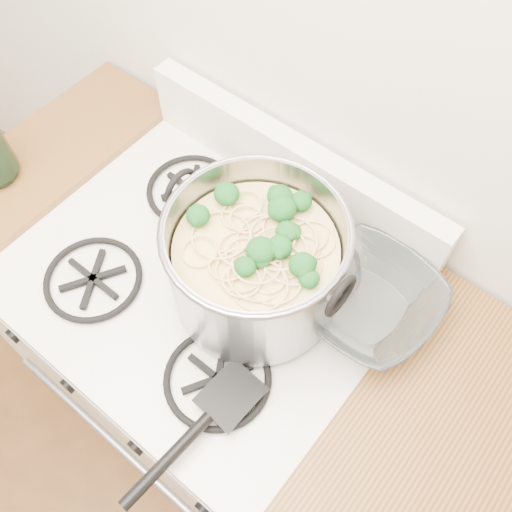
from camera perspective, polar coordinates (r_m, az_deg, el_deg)
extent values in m
plane|color=silver|center=(1.03, 6.08, 23.54)|extent=(3.60, 0.00, 3.60)
cube|color=white|center=(1.64, -3.90, -10.68)|extent=(0.76, 0.65, 0.81)
cube|color=white|center=(1.21, -5.20, -2.61)|extent=(0.76, 0.65, 0.04)
cube|color=black|center=(1.58, -11.78, -18.55)|extent=(0.58, 0.02, 0.46)
cube|color=black|center=(1.19, -5.32, -1.86)|extent=(0.60, 0.56, 0.02)
cylinder|color=black|center=(1.37, -22.87, -7.12)|extent=(0.04, 0.03, 0.04)
cylinder|color=black|center=(1.28, -18.03, -11.97)|extent=(0.04, 0.03, 0.04)
cylinder|color=black|center=(1.21, -11.68, -17.95)|extent=(0.04, 0.03, 0.04)
cylinder|color=black|center=(1.17, -4.98, -23.63)|extent=(0.04, 0.03, 0.04)
cube|color=silver|center=(1.82, -16.05, -0.51)|extent=(0.25, 0.65, 0.88)
cube|color=#4F2F13|center=(1.46, -20.35, 8.85)|extent=(0.25, 0.65, 0.04)
cylinder|color=gray|center=(1.05, 0.00, -0.62)|extent=(0.33, 0.33, 0.22)
torus|color=gray|center=(0.97, 0.00, 2.58)|extent=(0.34, 0.34, 0.01)
torus|color=black|center=(1.06, -7.53, 6.75)|extent=(0.01, 0.08, 0.08)
torus|color=black|center=(0.94, 8.47, -3.98)|extent=(0.01, 0.08, 0.08)
cylinder|color=tan|center=(1.08, 0.00, -1.44)|extent=(0.30, 0.30, 0.16)
sphere|color=#154F19|center=(1.00, 0.00, 1.35)|extent=(0.04, 0.04, 0.04)
sphere|color=#154F19|center=(1.00, 0.00, 1.35)|extent=(0.04, 0.04, 0.04)
sphere|color=#154F19|center=(1.00, 0.00, 1.35)|extent=(0.04, 0.04, 0.04)
sphere|color=#154F19|center=(1.00, 0.00, 1.35)|extent=(0.04, 0.04, 0.04)
sphere|color=#154F19|center=(1.00, 0.00, 1.35)|extent=(0.04, 0.04, 0.04)
sphere|color=#154F19|center=(1.00, 0.00, 1.35)|extent=(0.04, 0.04, 0.04)
sphere|color=#154F19|center=(1.00, 0.00, 1.35)|extent=(0.04, 0.04, 0.04)
sphere|color=#154F19|center=(1.00, 0.00, 1.35)|extent=(0.04, 0.04, 0.04)
sphere|color=#154F19|center=(1.00, 0.00, 1.35)|extent=(0.04, 0.04, 0.04)
sphere|color=#154F19|center=(1.00, 0.00, 1.35)|extent=(0.04, 0.04, 0.04)
sphere|color=#154F19|center=(1.00, 0.00, 1.35)|extent=(0.04, 0.04, 0.04)
sphere|color=#154F19|center=(1.00, 0.00, 1.35)|extent=(0.04, 0.04, 0.04)
sphere|color=#154F19|center=(1.00, 0.00, 1.35)|extent=(0.04, 0.04, 0.04)
sphere|color=#154F19|center=(1.00, 0.00, 1.35)|extent=(0.04, 0.04, 0.04)
imported|color=white|center=(1.14, 10.92, -4.71)|extent=(0.12, 0.12, 0.03)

